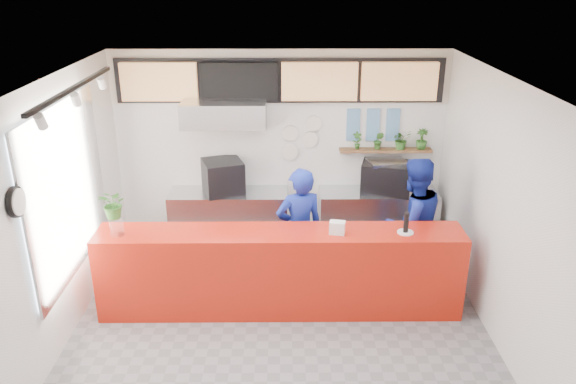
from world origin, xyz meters
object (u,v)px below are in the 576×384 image
(staff_center, at_px, (299,231))
(panini_oven, at_px, (223,177))
(espresso_machine, at_px, (386,177))
(staff_right, at_px, (412,224))
(pepper_mill, at_px, (406,223))
(service_counter, at_px, (280,271))

(staff_center, bearing_deg, panini_oven, -64.15)
(espresso_machine, bearing_deg, staff_right, -69.27)
(espresso_machine, bearing_deg, panini_oven, -166.49)
(espresso_machine, distance_m, staff_right, 1.22)
(espresso_machine, height_order, staff_center, staff_center)
(staff_right, distance_m, pepper_mill, 0.76)
(staff_right, bearing_deg, staff_center, -19.55)
(panini_oven, xyz_separation_m, staff_right, (2.62, -1.20, -0.23))
(staff_center, bearing_deg, staff_right, 168.25)
(espresso_machine, bearing_deg, staff_center, -122.78)
(espresso_machine, relative_size, staff_center, 0.42)
(service_counter, xyz_separation_m, staff_right, (1.75, 0.60, 0.37))
(staff_center, relative_size, pepper_mill, 7.06)
(panini_oven, height_order, espresso_machine, panini_oven)
(staff_center, height_order, staff_right, staff_right)
(panini_oven, height_order, pepper_mill, panini_oven)
(staff_right, bearing_deg, espresso_machine, -105.83)
(staff_right, bearing_deg, service_counter, -4.01)
(staff_center, bearing_deg, service_counter, 48.48)
(espresso_machine, xyz_separation_m, staff_center, (-1.35, -1.29, -0.27))
(service_counter, bearing_deg, espresso_machine, 48.37)
(service_counter, height_order, panini_oven, panini_oven)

